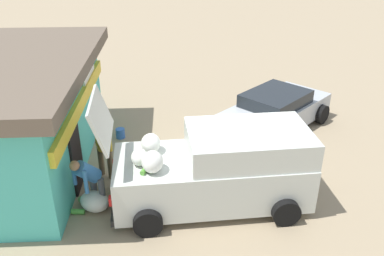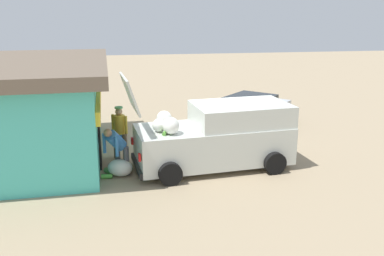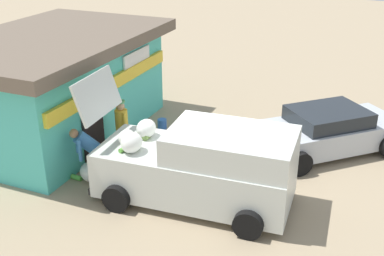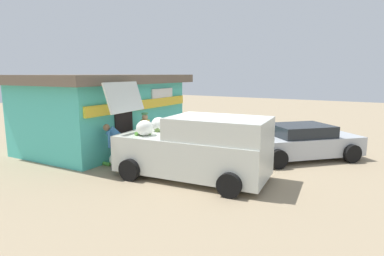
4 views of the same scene
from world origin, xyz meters
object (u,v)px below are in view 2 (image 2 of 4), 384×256
(storefront_bar, at_px, (32,109))
(parked_sedan, at_px, (249,113))
(unloaded_banana_pile, at_px, (120,168))
(delivery_van, at_px, (218,136))
(vendor_standing, at_px, (120,129))
(paint_bucket, at_px, (122,134))
(customer_bending, at_px, (117,146))

(storefront_bar, height_order, parked_sedan, storefront_bar)
(parked_sedan, distance_m, unloaded_banana_pile, 6.46)
(storefront_bar, height_order, delivery_van, storefront_bar)
(vendor_standing, height_order, paint_bucket, vendor_standing)
(paint_bucket, bearing_deg, vendor_standing, 178.72)
(parked_sedan, height_order, vendor_standing, vendor_standing)
(unloaded_banana_pile, bearing_deg, customer_bending, 67.73)
(parked_sedan, bearing_deg, storefront_bar, 106.17)
(storefront_bar, bearing_deg, vendor_standing, -102.14)
(delivery_van, height_order, parked_sedan, delivery_van)
(delivery_van, distance_m, unloaded_banana_pile, 2.95)
(parked_sedan, relative_size, unloaded_banana_pile, 4.40)
(storefront_bar, distance_m, paint_bucket, 3.37)
(delivery_van, relative_size, paint_bucket, 16.21)
(customer_bending, distance_m, unloaded_banana_pile, 0.65)
(unloaded_banana_pile, bearing_deg, storefront_bar, 52.54)
(parked_sedan, distance_m, customer_bending, 6.47)
(parked_sedan, bearing_deg, paint_bucket, 97.11)
(delivery_van, distance_m, paint_bucket, 4.34)
(customer_bending, relative_size, paint_bucket, 4.72)
(vendor_standing, relative_size, unloaded_banana_pile, 1.71)
(vendor_standing, relative_size, paint_bucket, 5.45)
(parked_sedan, relative_size, vendor_standing, 2.57)
(customer_bending, bearing_deg, paint_bucket, -2.12)
(paint_bucket, bearing_deg, unloaded_banana_pile, 178.69)
(customer_bending, xyz_separation_m, unloaded_banana_pile, (-0.02, -0.05, -0.65))
(delivery_van, distance_m, customer_bending, 2.92)
(parked_sedan, xyz_separation_m, paint_bucket, (-0.61, 4.86, -0.45))
(storefront_bar, height_order, paint_bucket, storefront_bar)
(delivery_van, distance_m, parked_sedan, 4.39)
(unloaded_banana_pile, distance_m, paint_bucket, 3.53)
(delivery_van, xyz_separation_m, paint_bucket, (3.25, 2.77, -0.77))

